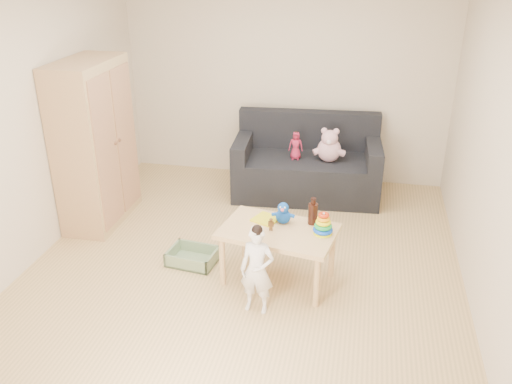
% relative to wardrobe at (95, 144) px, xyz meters
% --- Properties ---
extents(room, '(4.50, 4.50, 4.50)m').
position_rel_wardrobe_xyz_m(room, '(1.75, -0.60, 0.43)').
color(room, tan).
rests_on(room, ground).
extents(wardrobe, '(0.49, 0.97, 1.75)m').
position_rel_wardrobe_xyz_m(wardrobe, '(0.00, 0.00, 0.00)').
color(wardrobe, tan).
rests_on(wardrobe, ground).
extents(sofa, '(1.76, 0.97, 0.48)m').
position_rel_wardrobe_xyz_m(sofa, '(2.12, 1.09, -0.63)').
color(sofa, black).
rests_on(sofa, ground).
extents(play_table, '(1.08, 0.79, 0.52)m').
position_rel_wardrobe_xyz_m(play_table, '(2.09, -0.79, -0.61)').
color(play_table, '#DDBC79').
rests_on(play_table, ground).
extents(storage_bin, '(0.48, 0.39, 0.13)m').
position_rel_wardrobe_xyz_m(storage_bin, '(1.25, -0.67, -0.81)').
color(storage_bin, gray).
rests_on(storage_bin, ground).
extents(toddler, '(0.29, 0.21, 0.75)m').
position_rel_wardrobe_xyz_m(toddler, '(2.00, -1.26, -0.50)').
color(toddler, white).
rests_on(toddler, ground).
extents(pink_bear, '(0.37, 0.35, 0.34)m').
position_rel_wardrobe_xyz_m(pink_bear, '(2.37, 1.03, -0.23)').
color(pink_bear, '#DFA4B5').
rests_on(pink_bear, sofa).
extents(doll, '(0.17, 0.12, 0.33)m').
position_rel_wardrobe_xyz_m(doll, '(1.99, 1.01, -0.23)').
color(doll, '#AD2042').
rests_on(doll, sofa).
extents(ring_stacker, '(0.17, 0.17, 0.20)m').
position_rel_wardrobe_xyz_m(ring_stacker, '(2.47, -0.79, -0.28)').
color(ring_stacker, '#E3FF0D').
rests_on(ring_stacker, play_table).
extents(brown_bottle, '(0.09, 0.09, 0.25)m').
position_rel_wardrobe_xyz_m(brown_bottle, '(2.37, -0.62, -0.25)').
color(brown_bottle, black).
rests_on(brown_bottle, play_table).
extents(blue_plush, '(0.17, 0.14, 0.21)m').
position_rel_wardrobe_xyz_m(blue_plush, '(2.11, -0.66, -0.25)').
color(blue_plush, blue).
rests_on(blue_plush, play_table).
extents(wooden_figure, '(0.05, 0.04, 0.12)m').
position_rel_wardrobe_xyz_m(wooden_figure, '(2.03, -0.82, -0.29)').
color(wooden_figure, brown).
rests_on(wooden_figure, play_table).
extents(yellow_book, '(0.28, 0.28, 0.02)m').
position_rel_wardrobe_xyz_m(yellow_book, '(1.95, -0.64, -0.35)').
color(yellow_book, yellow).
rests_on(yellow_book, play_table).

